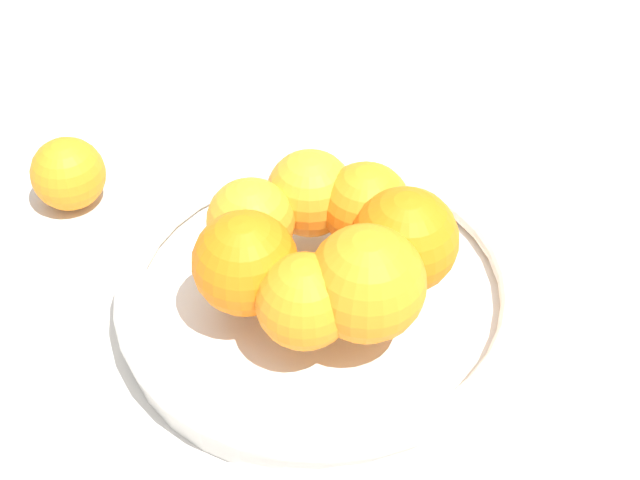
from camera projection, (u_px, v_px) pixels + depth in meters
The scene contains 4 objects.
ground_plane at pixel (320, 311), 0.70m from camera, with size 4.00×4.00×0.00m, color beige.
fruit_bowl at pixel (320, 293), 0.69m from camera, with size 0.31×0.31×0.04m.
orange_pile at pixel (327, 247), 0.64m from camera, with size 0.19×0.19×0.08m.
stray_orange at pixel (68, 174), 0.77m from camera, with size 0.06×0.06×0.06m, color orange.
Camera 1 is at (-0.46, 0.11, 0.52)m, focal length 50.00 mm.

